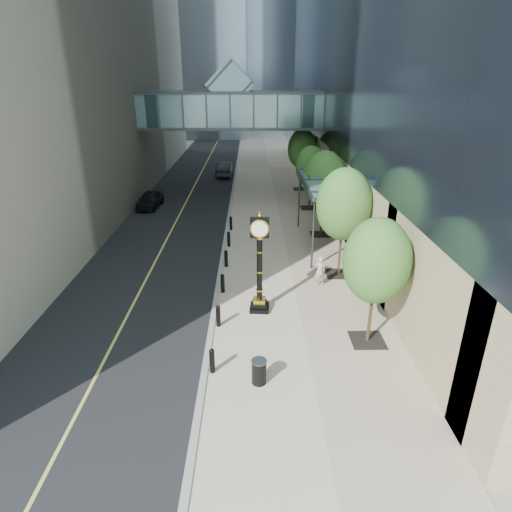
# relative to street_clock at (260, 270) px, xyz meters

# --- Properties ---
(ground) EXTENTS (320.00, 320.00, 0.00)m
(ground) POSITION_rel_street_clock_xyz_m (0.87, -5.61, -2.11)
(ground) COLOR gray
(ground) RESTS_ON ground
(road) EXTENTS (8.00, 180.00, 0.02)m
(road) POSITION_rel_street_clock_xyz_m (-6.13, 34.39, -2.10)
(road) COLOR black
(road) RESTS_ON ground
(sidewalk) EXTENTS (8.00, 180.00, 0.06)m
(sidewalk) POSITION_rel_street_clock_xyz_m (1.87, 34.39, -2.08)
(sidewalk) COLOR #B8A48D
(sidewalk) RESTS_ON ground
(curb) EXTENTS (0.25, 180.00, 0.07)m
(curb) POSITION_rel_street_clock_xyz_m (-2.13, 34.39, -2.08)
(curb) COLOR gray
(curb) RESTS_ON ground
(skywalk) EXTENTS (17.00, 4.20, 5.80)m
(skywalk) POSITION_rel_street_clock_xyz_m (-2.13, 22.39, 5.60)
(skywalk) COLOR slate
(skywalk) RESTS_ON ground
(entrance_canopy) EXTENTS (3.00, 8.00, 4.38)m
(entrance_canopy) POSITION_rel_street_clock_xyz_m (4.35, 8.39, 2.08)
(entrance_canopy) COLOR #383F44
(entrance_canopy) RESTS_ON ground
(bollard_row) EXTENTS (0.20, 16.20, 0.90)m
(bollard_row) POSITION_rel_street_clock_xyz_m (-1.83, 3.39, -1.60)
(bollard_row) COLOR black
(bollard_row) RESTS_ON sidewalk
(street_trees) EXTENTS (2.89, 28.69, 5.94)m
(street_trees) POSITION_rel_street_clock_xyz_m (4.47, 10.27, 1.74)
(street_trees) COLOR black
(street_trees) RESTS_ON sidewalk
(street_clock) EXTENTS (0.94, 0.94, 4.73)m
(street_clock) POSITION_rel_street_clock_xyz_m (0.00, 0.00, 0.00)
(street_clock) COLOR black
(street_clock) RESTS_ON sidewalk
(trash_bin) EXTENTS (0.68, 0.68, 0.90)m
(trash_bin) POSITION_rel_street_clock_xyz_m (-0.11, -5.23, -1.60)
(trash_bin) COLOR black
(trash_bin) RESTS_ON sidewalk
(pedestrian) EXTENTS (0.62, 0.42, 1.63)m
(pedestrian) POSITION_rel_street_clock_xyz_m (3.20, 2.55, -1.24)
(pedestrian) COLOR #A7A199
(pedestrian) RESTS_ON sidewalk
(car_near) EXTENTS (1.89, 4.06, 1.35)m
(car_near) POSITION_rel_street_clock_xyz_m (-8.88, 17.31, -1.42)
(car_near) COLOR black
(car_near) RESTS_ON road
(car_far) EXTENTS (1.67, 4.67, 1.53)m
(car_far) POSITION_rel_street_clock_xyz_m (-3.34, 29.72, -1.33)
(car_far) COLOR black
(car_far) RESTS_ON road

